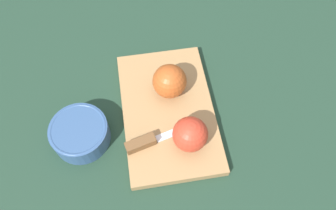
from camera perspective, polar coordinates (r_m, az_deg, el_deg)
name	(u,v)px	position (r m, az deg, el deg)	size (l,w,h in m)	color
ground_plane	(168,114)	(0.79, 0.00, -1.52)	(4.00, 4.00, 0.00)	#1E3828
cutting_board	(168,111)	(0.78, 0.00, -1.13)	(0.36, 0.24, 0.02)	#A37A4C
apple_half_left	(170,81)	(0.77, 0.29, 4.19)	(0.08, 0.08, 0.08)	#AD4C1E
apple_half_right	(190,134)	(0.70, 3.87, -5.13)	(0.08, 0.08, 0.08)	red
knife	(144,142)	(0.73, -4.13, -6.49)	(0.04, 0.16, 0.02)	silver
bowl	(80,133)	(0.77, -15.10, -4.72)	(0.13, 0.13, 0.05)	#33517F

